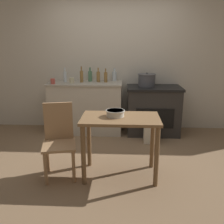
# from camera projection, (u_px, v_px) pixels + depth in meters

# --- Properties ---
(ground_plane) EXTENTS (14.00, 14.00, 0.00)m
(ground_plane) POSITION_uv_depth(u_px,v_px,m) (110.00, 161.00, 3.59)
(ground_plane) COLOR #896B4C
(wall_back) EXTENTS (8.00, 0.07, 2.55)m
(wall_back) POSITION_uv_depth(u_px,v_px,m) (115.00, 63.00, 4.78)
(wall_back) COLOR beige
(wall_back) RESTS_ON ground_plane
(counter_cabinet) EXTENTS (1.35, 0.62, 0.94)m
(counter_cabinet) POSITION_uv_depth(u_px,v_px,m) (86.00, 107.00, 4.70)
(counter_cabinet) COLOR beige
(counter_cabinet) RESTS_ON ground_plane
(stove) EXTENTS (0.98, 0.66, 0.88)m
(stove) POSITION_uv_depth(u_px,v_px,m) (153.00, 110.00, 4.63)
(stove) COLOR #2D2B28
(stove) RESTS_ON ground_plane
(work_table) EXTENTS (0.95, 0.57, 0.78)m
(work_table) POSITION_uv_depth(u_px,v_px,m) (120.00, 129.00, 3.06)
(work_table) COLOR olive
(work_table) RESTS_ON ground_plane
(chair) EXTENTS (0.48, 0.48, 0.93)m
(chair) POSITION_uv_depth(u_px,v_px,m) (59.00, 139.00, 3.12)
(chair) COLOR #A87F56
(chair) RESTS_ON ground_plane
(flour_sack) EXTENTS (0.26, 0.18, 0.41)m
(flour_sack) POSITION_uv_depth(u_px,v_px,m) (152.00, 131.00, 4.22)
(flour_sack) COLOR beige
(flour_sack) RESTS_ON ground_plane
(stock_pot) EXTENTS (0.32, 0.32, 0.25)m
(stock_pot) POSITION_uv_depth(u_px,v_px,m) (147.00, 80.00, 4.54)
(stock_pot) COLOR #4C4C51
(stock_pot) RESTS_ON stove
(mixing_bowl_large) EXTENTS (0.23, 0.23, 0.08)m
(mixing_bowl_large) POSITION_uv_depth(u_px,v_px,m) (115.00, 113.00, 3.04)
(mixing_bowl_large) COLOR silver
(mixing_bowl_large) RESTS_ON work_table
(bottle_far_left) EXTENTS (0.06, 0.06, 0.26)m
(bottle_far_left) POSITION_uv_depth(u_px,v_px,m) (65.00, 76.00, 4.61)
(bottle_far_left) COLOR silver
(bottle_far_left) RESTS_ON counter_cabinet
(bottle_left) EXTENTS (0.06, 0.06, 0.29)m
(bottle_left) POSITION_uv_depth(u_px,v_px,m) (82.00, 76.00, 4.57)
(bottle_left) COLOR olive
(bottle_left) RESTS_ON counter_cabinet
(bottle_mid_left) EXTENTS (0.07, 0.07, 0.26)m
(bottle_mid_left) POSITION_uv_depth(u_px,v_px,m) (90.00, 76.00, 4.69)
(bottle_mid_left) COLOR #517F5B
(bottle_mid_left) RESTS_ON counter_cabinet
(bottle_center_left) EXTENTS (0.08, 0.08, 0.24)m
(bottle_center_left) POSITION_uv_depth(u_px,v_px,m) (114.00, 76.00, 4.74)
(bottle_center_left) COLOR silver
(bottle_center_left) RESTS_ON counter_cabinet
(bottle_center) EXTENTS (0.06, 0.06, 0.25)m
(bottle_center) POSITION_uv_depth(u_px,v_px,m) (106.00, 77.00, 4.57)
(bottle_center) COLOR olive
(bottle_center) RESTS_ON counter_cabinet
(bottle_center_right) EXTENTS (0.06, 0.06, 0.26)m
(bottle_center_right) POSITION_uv_depth(u_px,v_px,m) (98.00, 77.00, 4.60)
(bottle_center_right) COLOR olive
(bottle_center_right) RESTS_ON counter_cabinet
(cup_mid_right) EXTENTS (0.09, 0.09, 0.10)m
(cup_mid_right) POSITION_uv_depth(u_px,v_px,m) (72.00, 80.00, 4.48)
(cup_mid_right) COLOR beige
(cup_mid_right) RESTS_ON counter_cabinet
(cup_right) EXTENTS (0.08, 0.08, 0.10)m
(cup_right) POSITION_uv_depth(u_px,v_px,m) (53.00, 81.00, 4.39)
(cup_right) COLOR #B74C42
(cup_right) RESTS_ON counter_cabinet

